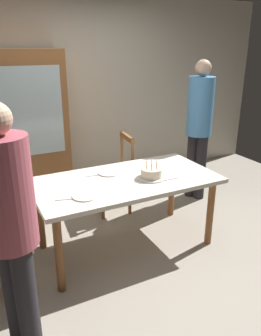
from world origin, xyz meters
The scene contains 13 objects.
ground centered at (0.00, 0.00, 0.00)m, with size 6.40×6.40×0.00m, color #9E9384.
back_wall centered at (0.00, 1.85, 1.30)m, with size 6.40×0.10×2.60m, color beige.
dining_table centered at (0.00, 0.00, 0.65)m, with size 1.75×0.90×0.74m.
birthday_cake centered at (0.23, -0.09, 0.78)m, with size 0.28×0.28×0.16m.
plate_near_celebrant centered at (-0.48, -0.20, 0.75)m, with size 0.22×0.22×0.01m, color white.
plate_far_side centered at (-0.09, 0.20, 0.75)m, with size 0.22×0.22×0.01m, color white.
fork_near_celebrant centered at (-0.64, -0.19, 0.74)m, with size 0.18×0.02×0.01m, color silver.
fork_far_side centered at (-0.25, 0.21, 0.74)m, with size 0.18×0.02×0.01m, color silver.
fork_near_guest centered at (0.36, -0.21, 0.74)m, with size 0.18×0.02×0.01m, color silver.
chair_spindle_back centered at (0.21, 0.76, 0.46)m, with size 0.48×0.48×0.95m.
person_celebrant centered at (-1.14, -0.77, 0.95)m, with size 0.32×0.32×1.66m.
person_guest centered at (1.34, 0.64, 1.02)m, with size 0.32×0.32×1.78m.
china_cabinet centered at (-0.67, 1.56, 0.95)m, with size 1.10×0.45×1.90m.
Camera 1 is at (-1.27, -2.61, 1.93)m, focal length 35.18 mm.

